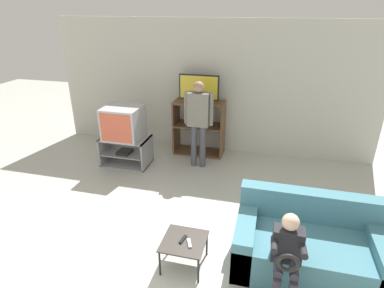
{
  "coord_description": "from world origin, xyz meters",
  "views": [
    {
      "loc": [
        1.22,
        -1.94,
        2.81
      ],
      "look_at": [
        0.12,
        2.31,
        0.9
      ],
      "focal_mm": 30.0,
      "sensor_mm": 36.0,
      "label": 1
    }
  ],
  "objects_px": {
    "television_main": "(123,123)",
    "snack_table": "(184,243)",
    "remote_control_white": "(189,243)",
    "person_standing_adult": "(198,117)",
    "person_seated_child": "(287,253)",
    "television_flat": "(199,89)",
    "media_shelf": "(199,127)",
    "couch": "(308,246)",
    "remote_control_black": "(183,239)",
    "tv_stand": "(126,151)"
  },
  "relations": [
    {
      "from": "television_main",
      "to": "snack_table",
      "type": "bearing_deg",
      "value": -51.5
    },
    {
      "from": "remote_control_white",
      "to": "person_standing_adult",
      "type": "height_order",
      "value": "person_standing_adult"
    },
    {
      "from": "person_seated_child",
      "to": "television_flat",
      "type": "bearing_deg",
      "value": 117.1
    },
    {
      "from": "television_main",
      "to": "snack_table",
      "type": "relative_size",
      "value": 1.35
    },
    {
      "from": "television_main",
      "to": "person_seated_child",
      "type": "height_order",
      "value": "television_main"
    },
    {
      "from": "television_main",
      "to": "media_shelf",
      "type": "height_order",
      "value": "television_main"
    },
    {
      "from": "television_flat",
      "to": "couch",
      "type": "distance_m",
      "value": 3.51
    },
    {
      "from": "remote_control_black",
      "to": "remote_control_white",
      "type": "xyz_separation_m",
      "value": [
        0.09,
        -0.05,
        0.0
      ]
    },
    {
      "from": "television_main",
      "to": "remote_control_black",
      "type": "height_order",
      "value": "television_main"
    },
    {
      "from": "media_shelf",
      "to": "remote_control_black",
      "type": "xyz_separation_m",
      "value": [
        0.54,
        -3.07,
        -0.19
      ]
    },
    {
      "from": "couch",
      "to": "tv_stand",
      "type": "bearing_deg",
      "value": 148.95
    },
    {
      "from": "tv_stand",
      "to": "media_shelf",
      "type": "xyz_separation_m",
      "value": [
        1.22,
        0.82,
        0.29
      ]
    },
    {
      "from": "remote_control_white",
      "to": "television_main",
      "type": "bearing_deg",
      "value": 106.04
    },
    {
      "from": "remote_control_white",
      "to": "person_standing_adult",
      "type": "relative_size",
      "value": 0.09
    },
    {
      "from": "television_main",
      "to": "remote_control_white",
      "type": "relative_size",
      "value": 4.61
    },
    {
      "from": "media_shelf",
      "to": "remote_control_black",
      "type": "relative_size",
      "value": 7.53
    },
    {
      "from": "remote_control_black",
      "to": "couch",
      "type": "xyz_separation_m",
      "value": [
        1.39,
        0.35,
        -0.08
      ]
    },
    {
      "from": "tv_stand",
      "to": "remote_control_black",
      "type": "bearing_deg",
      "value": -51.83
    },
    {
      "from": "media_shelf",
      "to": "television_flat",
      "type": "bearing_deg",
      "value": 157.03
    },
    {
      "from": "remote_control_black",
      "to": "person_standing_adult",
      "type": "height_order",
      "value": "person_standing_adult"
    },
    {
      "from": "media_shelf",
      "to": "snack_table",
      "type": "relative_size",
      "value": 2.21
    },
    {
      "from": "television_flat",
      "to": "snack_table",
      "type": "xyz_separation_m",
      "value": [
        0.57,
        -3.08,
        -1.02
      ]
    },
    {
      "from": "television_main",
      "to": "person_standing_adult",
      "type": "relative_size",
      "value": 0.41
    },
    {
      "from": "television_main",
      "to": "remote_control_black",
      "type": "bearing_deg",
      "value": -51.64
    },
    {
      "from": "television_main",
      "to": "snack_table",
      "type": "distance_m",
      "value": 2.91
    },
    {
      "from": "couch",
      "to": "person_standing_adult",
      "type": "distance_m",
      "value": 2.89
    },
    {
      "from": "television_main",
      "to": "couch",
      "type": "distance_m",
      "value": 3.72
    },
    {
      "from": "tv_stand",
      "to": "person_seated_child",
      "type": "xyz_separation_m",
      "value": [
        2.88,
        -2.43,
        0.32
      ]
    },
    {
      "from": "snack_table",
      "to": "person_seated_child",
      "type": "xyz_separation_m",
      "value": [
        1.1,
        -0.18,
        0.27
      ]
    },
    {
      "from": "tv_stand",
      "to": "couch",
      "type": "height_order",
      "value": "couch"
    },
    {
      "from": "television_main",
      "to": "person_standing_adult",
      "type": "xyz_separation_m",
      "value": [
        1.35,
        0.26,
        0.15
      ]
    },
    {
      "from": "remote_control_white",
      "to": "snack_table",
      "type": "bearing_deg",
      "value": 128.38
    },
    {
      "from": "couch",
      "to": "snack_table",
      "type": "bearing_deg",
      "value": -165.68
    },
    {
      "from": "person_seated_child",
      "to": "remote_control_white",
      "type": "bearing_deg",
      "value": 172.28
    },
    {
      "from": "media_shelf",
      "to": "couch",
      "type": "bearing_deg",
      "value": -54.64
    },
    {
      "from": "media_shelf",
      "to": "snack_table",
      "type": "distance_m",
      "value": 3.14
    },
    {
      "from": "television_flat",
      "to": "remote_control_white",
      "type": "bearing_deg",
      "value": -78.41
    },
    {
      "from": "tv_stand",
      "to": "person_standing_adult",
      "type": "height_order",
      "value": "person_standing_adult"
    },
    {
      "from": "remote_control_black",
      "to": "television_flat",
      "type": "bearing_deg",
      "value": 112.26
    },
    {
      "from": "snack_table",
      "to": "person_standing_adult",
      "type": "height_order",
      "value": "person_standing_adult"
    },
    {
      "from": "couch",
      "to": "remote_control_black",
      "type": "bearing_deg",
      "value": -166.02
    },
    {
      "from": "couch",
      "to": "television_flat",
      "type": "bearing_deg",
      "value": 125.47
    },
    {
      "from": "tv_stand",
      "to": "couch",
      "type": "relative_size",
      "value": 0.54
    },
    {
      "from": "snack_table",
      "to": "television_flat",
      "type": "bearing_deg",
      "value": 100.42
    },
    {
      "from": "television_flat",
      "to": "snack_table",
      "type": "relative_size",
      "value": 1.58
    },
    {
      "from": "person_standing_adult",
      "to": "remote_control_black",
      "type": "bearing_deg",
      "value": -80.45
    },
    {
      "from": "television_main",
      "to": "media_shelf",
      "type": "relative_size",
      "value": 0.61
    },
    {
      "from": "remote_control_black",
      "to": "person_standing_adult",
      "type": "xyz_separation_m",
      "value": [
        -0.42,
        2.49,
        0.62
      ]
    },
    {
      "from": "person_seated_child",
      "to": "couch",
      "type": "bearing_deg",
      "value": 62.56
    },
    {
      "from": "person_standing_adult",
      "to": "person_seated_child",
      "type": "bearing_deg",
      "value": -60.18
    }
  ]
}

